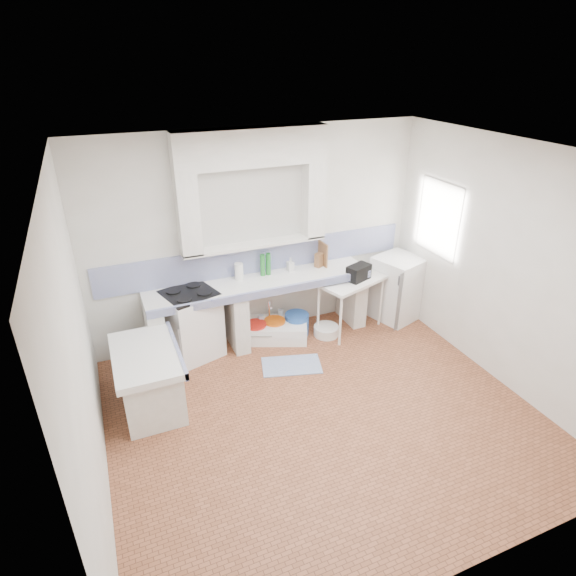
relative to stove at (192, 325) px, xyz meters
name	(u,v)px	position (x,y,z in m)	size (l,w,h in m)	color
floor	(323,414)	(1.04, -1.72, -0.44)	(4.50, 4.50, 0.00)	brown
ceiling	(334,156)	(1.04, -1.72, 2.36)	(4.50, 4.50, 0.00)	silver
wall_back	(259,236)	(1.04, 0.28, 0.96)	(4.50, 4.50, 0.00)	silver
wall_front	(473,443)	(1.04, -3.72, 0.96)	(4.50, 4.50, 0.00)	silver
wall_left	(79,354)	(-1.21, -1.72, 0.96)	(4.50, 4.50, 0.00)	silver
wall_right	(504,267)	(3.29, -1.72, 0.96)	(4.50, 4.50, 0.00)	silver
alcove_mass	(252,147)	(0.94, 0.16, 2.14)	(1.90, 0.25, 0.45)	silver
window_frame	(449,217)	(3.46, -0.52, 1.16)	(0.35, 0.86, 1.06)	#361E11
lace_valance	(445,190)	(3.32, -0.52, 1.54)	(0.01, 0.84, 0.24)	white
counter_slab	(260,284)	(0.94, -0.02, 0.42)	(3.00, 0.60, 0.08)	white
counter_lip	(268,293)	(0.94, -0.30, 0.42)	(3.00, 0.04, 0.10)	navy
counter_pier_left	(156,335)	(-0.46, -0.02, -0.03)	(0.20, 0.55, 0.82)	silver
counter_pier_mid	(236,318)	(0.59, -0.02, -0.03)	(0.20, 0.55, 0.82)	silver
counter_pier_right	(352,295)	(2.34, -0.02, -0.03)	(0.20, 0.55, 0.82)	silver
peninsula_top	(146,356)	(-0.66, -0.82, 0.22)	(0.70, 1.10, 0.08)	white
peninsula_base	(150,382)	(-0.66, -0.82, -0.13)	(0.60, 1.00, 0.62)	silver
peninsula_lip	(177,349)	(-0.33, -0.82, 0.22)	(0.04, 1.10, 0.10)	navy
backsplash	(260,258)	(1.04, 0.27, 0.66)	(4.27, 0.03, 0.40)	navy
stove	(192,325)	(0.00, 0.00, 0.00)	(0.62, 0.60, 0.88)	white
sink	(274,331)	(1.11, -0.05, -0.33)	(0.90, 0.49, 0.22)	white
side_table	(350,304)	(2.19, -0.23, -0.05)	(0.94, 0.52, 0.04)	white
fridge	(397,288)	(3.01, -0.18, 0.03)	(0.61, 0.61, 0.95)	white
bucket_red	(256,332)	(0.85, -0.03, -0.30)	(0.30, 0.30, 0.28)	red
bucket_orange	(275,329)	(1.12, -0.04, -0.30)	(0.30, 0.30, 0.27)	#DE5B0D
bucket_blue	(297,324)	(1.44, -0.07, -0.28)	(0.34, 0.34, 0.31)	#2554AC
basin_white	(326,331)	(1.81, -0.26, -0.37)	(0.35, 0.35, 0.14)	white
water_bottle_a	(261,325)	(0.97, 0.09, -0.28)	(0.08, 0.08, 0.32)	silver
water_bottle_b	(281,320)	(1.27, 0.12, -0.28)	(0.09, 0.09, 0.32)	silver
black_bag	(359,272)	(2.27, -0.26, 0.45)	(0.33, 0.19, 0.21)	black
green_bottle_a	(263,265)	(1.03, 0.13, 0.61)	(0.07, 0.07, 0.30)	#1E7228
green_bottle_b	(268,264)	(1.11, 0.13, 0.61)	(0.07, 0.07, 0.30)	#1E7228
knife_block	(319,260)	(1.84, 0.10, 0.56)	(0.10, 0.08, 0.20)	olive
cutting_board	(323,254)	(1.92, 0.13, 0.63)	(0.02, 0.25, 0.34)	olive
paper_towel	(239,271)	(0.70, 0.13, 0.58)	(0.11, 0.11, 0.23)	white
soap_bottle	(290,264)	(1.43, 0.13, 0.55)	(0.08, 0.09, 0.19)	white
rug	(291,365)	(1.07, -0.75, -0.43)	(0.74, 0.42, 0.01)	#2D4A88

